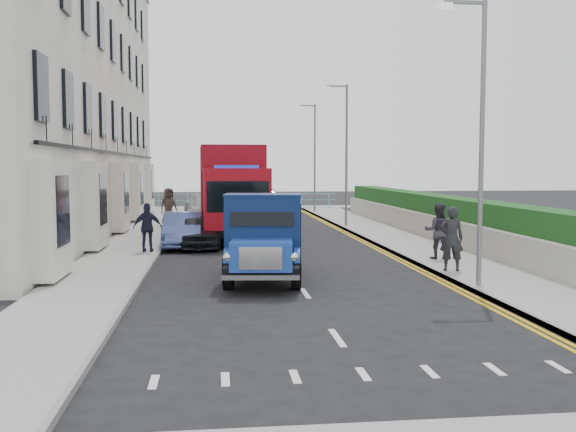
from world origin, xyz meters
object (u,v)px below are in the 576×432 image
at_px(lamp_near, 477,126).
at_px(lamp_mid, 344,146).
at_px(red_lorry, 232,189).
at_px(parked_car_front, 197,231).
at_px(pedestrian_east_near, 451,239).
at_px(lamp_far, 313,151).
at_px(bedford_lorry, 263,243).

relative_size(lamp_near, lamp_mid, 1.00).
relative_size(red_lorry, parked_car_front, 2.05).
xyz_separation_m(parked_car_front, pedestrian_east_near, (7.19, -6.88, 0.40)).
height_order(lamp_far, parked_car_front, lamp_far).
relative_size(lamp_near, red_lorry, 0.94).
distance_m(lamp_near, parked_car_front, 11.87).
height_order(lamp_near, lamp_far, same).
distance_m(lamp_far, pedestrian_east_near, 24.06).
xyz_separation_m(lamp_near, bedford_lorry, (-5.07, 1.43, -2.94)).
distance_m(red_lorry, parked_car_front, 3.59).
bearing_deg(lamp_near, lamp_mid, 90.00).
xyz_separation_m(lamp_mid, red_lorry, (-5.59, -4.01, -1.93)).
height_order(red_lorry, parked_car_front, red_lorry).
relative_size(red_lorry, pedestrian_east_near, 4.13).
bearing_deg(lamp_far, pedestrian_east_near, -89.47).
xyz_separation_m(lamp_near, lamp_mid, (0.00, 16.00, 0.00)).
bearing_deg(red_lorry, pedestrian_east_near, -61.22).
distance_m(lamp_mid, bedford_lorry, 15.70).
bearing_deg(lamp_far, bedford_lorry, -101.67).
bearing_deg(lamp_far, red_lorry, -111.75).
distance_m(lamp_mid, lamp_far, 10.00).
bearing_deg(pedestrian_east_near, red_lorry, -46.45).
distance_m(bedford_lorry, pedestrian_east_near, 5.34).
relative_size(lamp_near, bedford_lorry, 1.40).
relative_size(lamp_mid, bedford_lorry, 1.40).
xyz_separation_m(lamp_mid, lamp_far, (0.00, 10.00, 0.00)).
bearing_deg(bedford_lorry, lamp_near, -9.67).
bearing_deg(lamp_far, parked_car_front, -112.28).
xyz_separation_m(lamp_near, parked_car_front, (-6.96, 9.00, -3.38)).
xyz_separation_m(bedford_lorry, pedestrian_east_near, (5.30, 0.69, -0.03)).
bearing_deg(red_lorry, parked_car_front, -116.43).
distance_m(lamp_mid, parked_car_front, 10.44).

